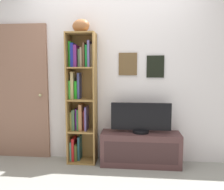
% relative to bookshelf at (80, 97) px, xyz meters
% --- Properties ---
extents(back_wall, '(4.80, 0.08, 2.43)m').
position_rel_bookshelf_xyz_m(back_wall, '(0.45, 0.14, 0.29)').
color(back_wall, silver).
rests_on(back_wall, ground).
extents(bookshelf, '(0.40, 0.28, 1.81)m').
position_rel_bookshelf_xyz_m(bookshelf, '(0.00, 0.00, 0.00)').
color(bookshelf, olive).
rests_on(bookshelf, ground).
extents(football, '(0.33, 0.30, 0.18)m').
position_rel_bookshelf_xyz_m(football, '(0.03, -0.03, 0.97)').
color(football, '#945B34').
rests_on(football, bookshelf).
extents(tv_stand, '(1.08, 0.34, 0.45)m').
position_rel_bookshelf_xyz_m(tv_stand, '(0.85, -0.07, -0.70)').
color(tv_stand, '#4A2E2E').
rests_on(tv_stand, ground).
extents(television, '(0.81, 0.22, 0.41)m').
position_rel_bookshelf_xyz_m(television, '(0.85, -0.06, -0.27)').
color(television, black).
rests_on(television, tv_stand).
extents(door, '(0.86, 0.09, 1.96)m').
position_rel_bookshelf_xyz_m(door, '(-0.93, 0.08, 0.05)').
color(door, '#87604E').
rests_on(door, ground).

